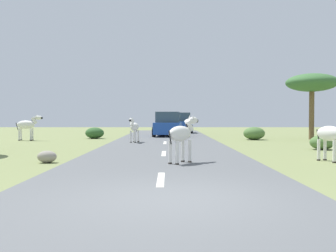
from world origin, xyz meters
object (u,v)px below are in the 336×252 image
(zebra_3, at_px, (27,125))
(zebra_2, at_px, (181,134))
(zebra_1, at_px, (331,134))
(bush_2, at_px, (321,142))
(car_0, at_px, (179,123))
(tree_3, at_px, (311,83))
(car_1, at_px, (168,125))
(rock_3, at_px, (46,157))
(bush_1, at_px, (94,133))
(zebra_0, at_px, (134,127))
(bush_0, at_px, (254,133))

(zebra_3, bearing_deg, zebra_2, 39.59)
(zebra_1, bearing_deg, bush_2, -129.60)
(car_0, distance_m, bush_2, 17.63)
(zebra_1, relative_size, zebra_2, 1.03)
(car_0, bearing_deg, zebra_1, -81.75)
(tree_3, bearing_deg, zebra_2, -124.36)
(car_1, relative_size, rock_3, 7.37)
(bush_2, height_order, rock_3, bush_2)
(car_0, distance_m, rock_3, 21.99)
(bush_1, bearing_deg, zebra_1, -52.05)
(zebra_0, bearing_deg, rock_3, 88.51)
(bush_2, bearing_deg, rock_3, -155.70)
(zebra_0, xyz_separation_m, car_1, (1.88, 6.73, -0.03))
(bush_2, bearing_deg, car_1, 122.26)
(car_0, bearing_deg, bush_2, -73.91)
(bush_2, bearing_deg, tree_3, 72.78)
(zebra_0, distance_m, car_0, 12.92)
(zebra_0, bearing_deg, zebra_2, 114.94)
(car_1, bearing_deg, tree_3, -14.99)
(zebra_0, relative_size, bush_0, 1.09)
(zebra_1, distance_m, bush_2, 4.85)
(zebra_2, xyz_separation_m, bush_1, (-5.27, 13.70, -0.56))
(zebra_2, distance_m, tree_3, 15.69)
(car_0, relative_size, bush_1, 3.62)
(zebra_0, height_order, zebra_2, zebra_2)
(zebra_3, xyz_separation_m, bush_2, (15.37, -6.38, -0.62))
(bush_1, bearing_deg, zebra_2, -68.94)
(zebra_0, height_order, bush_2, zebra_0)
(bush_1, height_order, bush_2, bush_1)
(car_0, bearing_deg, rock_3, -105.92)
(zebra_0, bearing_deg, car_1, -94.45)
(bush_0, bearing_deg, zebra_1, -90.61)
(car_0, distance_m, car_1, 5.96)
(bush_0, relative_size, bush_1, 1.09)
(rock_3, bearing_deg, zebra_2, -5.91)
(zebra_3, bearing_deg, bush_0, 95.19)
(zebra_1, bearing_deg, zebra_3, -59.45)
(rock_3, bearing_deg, tree_3, 43.51)
(zebra_1, relative_size, zebra_3, 0.91)
(zebra_1, height_order, zebra_2, zebra_2)
(zebra_1, relative_size, car_0, 0.34)
(zebra_0, xyz_separation_m, zebra_2, (2.27, -9.27, 0.05))
(zebra_2, distance_m, car_0, 21.89)
(zebra_3, relative_size, rock_3, 2.77)
(zebra_3, relative_size, car_0, 0.38)
(car_1, xyz_separation_m, bush_0, (5.38, -3.58, -0.45))
(zebra_0, relative_size, zebra_2, 0.99)
(car_0, xyz_separation_m, bush_0, (4.43, -9.46, -0.45))
(zebra_2, height_order, zebra_3, zebra_3)
(zebra_0, relative_size, car_0, 0.33)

